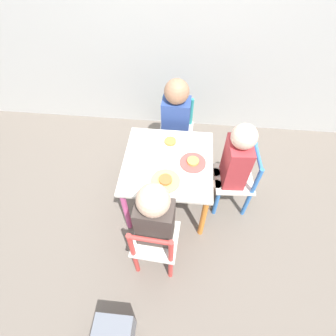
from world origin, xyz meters
TOP-DOWN VIEW (x-y plane):
  - ground_plane at (0.00, 0.00)m, footprint 6.00×6.00m
  - kids_table at (0.00, 0.00)m, footprint 0.57×0.57m
  - chair_red at (-0.03, -0.47)m, footprint 0.28×0.28m
  - chair_teal at (0.02, 0.47)m, footprint 0.27×0.27m
  - chair_blue at (0.47, 0.03)m, footprint 0.28×0.28m
  - child_front at (-0.03, -0.41)m, footprint 0.21×0.22m
  - child_back at (0.02, 0.41)m, footprint 0.21×0.22m
  - child_right at (0.41, 0.03)m, footprint 0.21×0.21m
  - plate_front at (-0.00, -0.16)m, footprint 0.18×0.18m
  - plate_back at (0.00, 0.16)m, footprint 0.17×0.17m
  - plate_right at (0.16, 0.00)m, footprint 0.16×0.16m

SIDE VIEW (x-z plane):
  - ground_plane at x=0.00m, z-range 0.00..0.00m
  - chair_red at x=-0.03m, z-range 0.00..0.53m
  - chair_teal at x=0.02m, z-range 0.00..0.53m
  - chair_blue at x=0.47m, z-range 0.00..0.53m
  - kids_table at x=0.00m, z-range 0.16..0.62m
  - child_right at x=0.41m, z-range 0.07..0.84m
  - child_front at x=-0.03m, z-range 0.08..0.85m
  - child_back at x=0.02m, z-range 0.09..0.85m
  - plate_front at x=0.00m, z-range 0.46..0.48m
  - plate_back at x=0.00m, z-range 0.46..0.48m
  - plate_right at x=0.16m, z-range 0.46..0.48m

